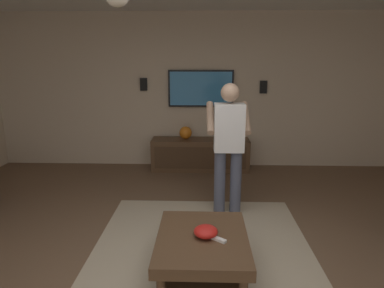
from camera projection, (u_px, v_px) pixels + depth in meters
The scene contains 12 objects.
ground_plane at pixel (183, 287), 2.93m from camera, with size 8.48×8.48×0.00m, color brown.
wall_back_tv at pixel (194, 91), 6.08m from camera, with size 0.10×7.26×2.70m, color #C6B299.
area_rug at pixel (202, 263), 3.28m from camera, with size 2.89×2.24×0.01m, color tan.
coffee_table at pixel (202, 247), 3.02m from camera, with size 1.00×0.80×0.40m.
media_console at pixel (200, 154), 6.01m from camera, with size 0.45×1.70×0.55m.
tv at pixel (201, 89), 5.97m from camera, with size 0.05×1.14×0.64m.
person_standing at pixel (229, 142), 4.15m from camera, with size 0.54×0.54×1.64m.
bowl at pixel (206, 231), 2.98m from camera, with size 0.21×0.21×0.10m, color red.
remote_white at pixel (218, 239), 2.92m from camera, with size 0.15×0.04×0.02m, color white.
vase_round at pixel (186, 133), 5.97m from camera, with size 0.22×0.22×0.22m, color orange.
wall_speaker_left at pixel (263, 87), 5.95m from camera, with size 0.06×0.12×0.22m, color black.
wall_speaker_right at pixel (144, 84), 6.00m from camera, with size 0.06×0.12×0.22m, color black.
Camera 1 is at (-2.54, -0.16, 1.91)m, focal length 31.88 mm.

